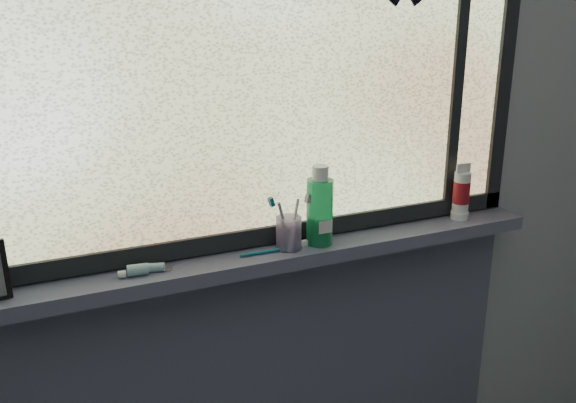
% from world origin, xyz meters
% --- Properties ---
extents(wall_back, '(3.00, 0.01, 2.50)m').
position_xyz_m(wall_back, '(0.00, 1.30, 1.25)').
color(wall_back, '#9EA3A8').
rests_on(wall_back, ground).
extents(windowsill, '(1.62, 0.14, 0.04)m').
position_xyz_m(windowsill, '(0.00, 1.23, 1.00)').
color(windowsill, '#50536B').
rests_on(windowsill, wall_back).
extents(sill_apron, '(1.62, 0.02, 0.98)m').
position_xyz_m(sill_apron, '(0.00, 1.29, 0.49)').
color(sill_apron, '#50536B').
rests_on(sill_apron, floor).
extents(window_pane, '(1.50, 0.01, 1.00)m').
position_xyz_m(window_pane, '(0.00, 1.28, 1.53)').
color(window_pane, silver).
rests_on(window_pane, wall_back).
extents(frame_bottom, '(1.60, 0.03, 0.05)m').
position_xyz_m(frame_bottom, '(0.00, 1.28, 1.05)').
color(frame_bottom, black).
rests_on(frame_bottom, windowsill).
extents(frame_right, '(0.05, 0.03, 1.10)m').
position_xyz_m(frame_right, '(0.78, 1.28, 1.53)').
color(frame_right, black).
rests_on(frame_right, wall_back).
extents(frame_mullion, '(0.03, 0.03, 1.00)m').
position_xyz_m(frame_mullion, '(0.60, 1.28, 1.53)').
color(frame_mullion, black).
rests_on(frame_mullion, wall_back).
extents(toothpaste_tube, '(0.17, 0.06, 0.03)m').
position_xyz_m(toothpaste_tube, '(-0.37, 1.22, 1.03)').
color(toothpaste_tube, silver).
rests_on(toothpaste_tube, windowsill).
extents(toothbrush_cup, '(0.08, 0.08, 0.09)m').
position_xyz_m(toothbrush_cup, '(0.03, 1.22, 1.07)').
color(toothbrush_cup, '#CAA9E0').
rests_on(toothbrush_cup, windowsill).
extents(toothbrush_lying, '(0.22, 0.03, 0.01)m').
position_xyz_m(toothbrush_lying, '(-0.02, 1.22, 1.03)').
color(toothbrush_lying, '#0C5B6E').
rests_on(toothbrush_lying, windowsill).
extents(mouthwash_bottle, '(0.09, 0.09, 0.19)m').
position_xyz_m(mouthwash_bottle, '(0.13, 1.22, 1.13)').
color(mouthwash_bottle, '#21AF64').
rests_on(mouthwash_bottle, windowsill).
extents(cream_tube, '(0.05, 0.05, 0.13)m').
position_xyz_m(cream_tube, '(0.62, 1.23, 1.11)').
color(cream_tube, silver).
rests_on(cream_tube, windowsill).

